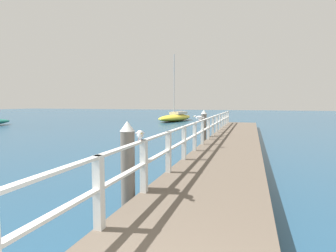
# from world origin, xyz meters

# --- Properties ---
(pier_deck) EXTENTS (2.40, 23.43, 0.41)m
(pier_deck) POSITION_xyz_m (0.00, 11.71, 0.20)
(pier_deck) COLOR brown
(pier_deck) RESTS_ON ground_plane
(pier_railing) EXTENTS (0.12, 21.95, 1.03)m
(pier_railing) POSITION_xyz_m (-1.12, 11.71, 1.04)
(pier_railing) COLOR silver
(pier_railing) RESTS_ON pier_deck
(dock_piling_near) EXTENTS (0.29, 0.29, 1.78)m
(dock_piling_near) POSITION_xyz_m (-1.50, 4.00, 0.90)
(dock_piling_near) COLOR #6B6056
(dock_piling_near) RESTS_ON ground_plane
(dock_piling_far) EXTENTS (0.29, 0.29, 1.78)m
(dock_piling_far) POSITION_xyz_m (-1.50, 12.64, 0.90)
(dock_piling_far) COLOR #6B6056
(dock_piling_far) RESTS_ON ground_plane
(seagull_foreground) EXTENTS (0.28, 0.44, 0.21)m
(seagull_foreground) POSITION_xyz_m (-1.11, 3.74, 1.57)
(seagull_foreground) COLOR white
(seagull_foreground) RESTS_ON pier_railing
(seagull_background) EXTENTS (0.47, 0.22, 0.21)m
(seagull_background) POSITION_xyz_m (-1.13, 9.43, 1.57)
(seagull_background) COLOR white
(seagull_background) RESTS_ON pier_railing
(boat_0) EXTENTS (3.42, 7.34, 7.69)m
(boat_0) POSITION_xyz_m (-7.74, 29.04, 0.45)
(boat_0) COLOR gold
(boat_0) RESTS_ON ground_plane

